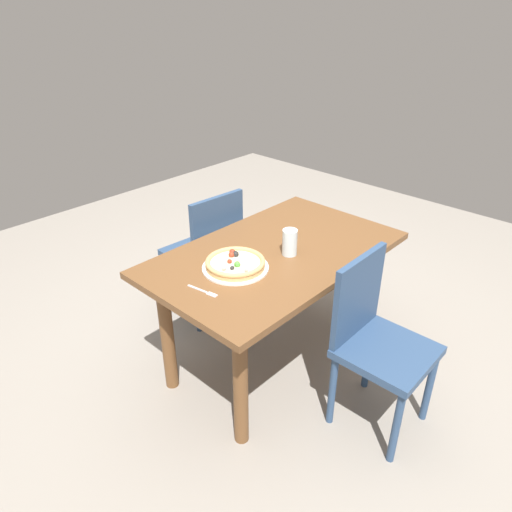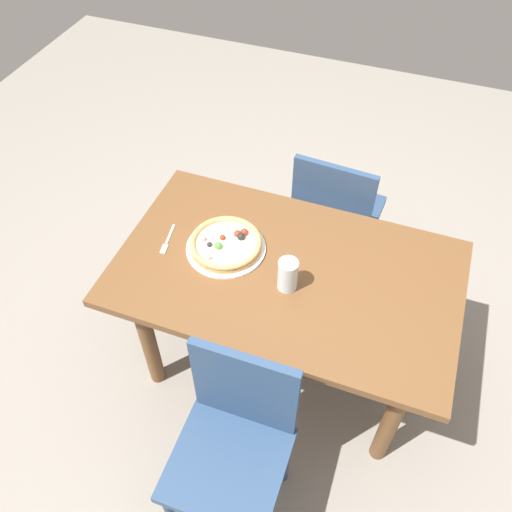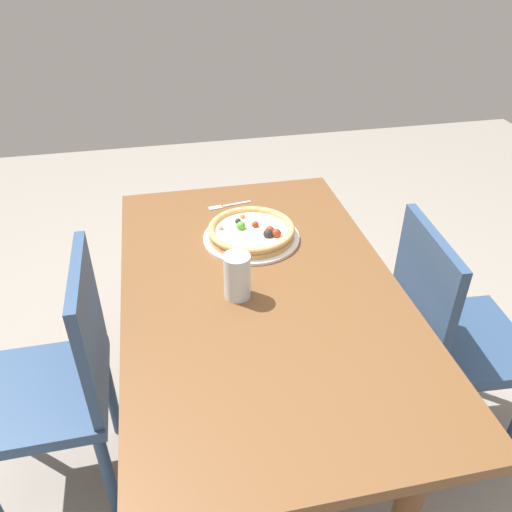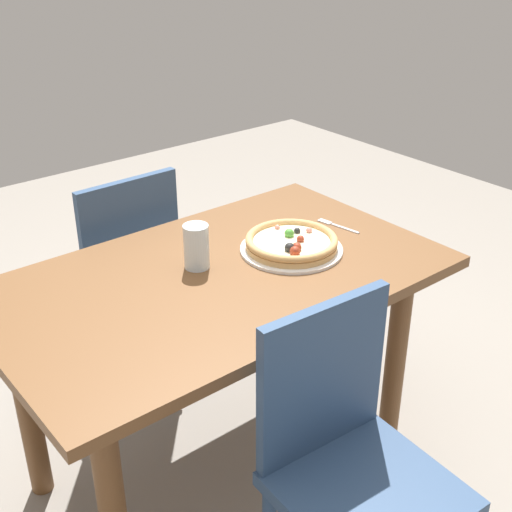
{
  "view_description": "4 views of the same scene",
  "coord_description": "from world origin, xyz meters",
  "px_view_note": "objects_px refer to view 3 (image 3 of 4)",
  "views": [
    {
      "loc": [
        1.66,
        1.41,
        1.89
      ],
      "look_at": [
        0.13,
        -0.01,
        0.75
      ],
      "focal_mm": 33.12,
      "sensor_mm": 36.0,
      "label": 1
    },
    {
      "loc": [
        -0.34,
        1.29,
        2.33
      ],
      "look_at": [
        0.13,
        -0.01,
        0.75
      ],
      "focal_mm": 37.1,
      "sensor_mm": 36.0,
      "label": 2
    },
    {
      "loc": [
        -1.18,
        0.26,
        1.66
      ],
      "look_at": [
        0.13,
        -0.01,
        0.75
      ],
      "focal_mm": 36.09,
      "sensor_mm": 36.0,
      "label": 3
    },
    {
      "loc": [
        -1.03,
        -1.44,
        1.7
      ],
      "look_at": [
        0.13,
        -0.01,
        0.75
      ],
      "focal_mm": 47.71,
      "sensor_mm": 36.0,
      "label": 4
    }
  ],
  "objects_px": {
    "fork": "(226,206)",
    "drinking_glass": "(237,276)",
    "chair_far": "(60,380)",
    "plate": "(251,237)",
    "pizza": "(252,231)",
    "dining_table": "(261,316)",
    "chair_near": "(447,333)"
  },
  "relations": [
    {
      "from": "dining_table",
      "to": "chair_near",
      "type": "height_order",
      "value": "chair_near"
    },
    {
      "from": "chair_near",
      "to": "chair_far",
      "type": "bearing_deg",
      "value": -88.32
    },
    {
      "from": "dining_table",
      "to": "chair_near",
      "type": "distance_m",
      "value": 0.64
    },
    {
      "from": "drinking_glass",
      "to": "fork",
      "type": "bearing_deg",
      "value": -5.44
    },
    {
      "from": "plate",
      "to": "fork",
      "type": "distance_m",
      "value": 0.25
    },
    {
      "from": "dining_table",
      "to": "drinking_glass",
      "type": "bearing_deg",
      "value": 107.6
    },
    {
      "from": "plate",
      "to": "chair_far",
      "type": "bearing_deg",
      "value": 113.75
    },
    {
      "from": "chair_far",
      "to": "drinking_glass",
      "type": "height_order",
      "value": "chair_far"
    },
    {
      "from": "chair_near",
      "to": "drinking_glass",
      "type": "distance_m",
      "value": 0.76
    },
    {
      "from": "fork",
      "to": "drinking_glass",
      "type": "height_order",
      "value": "drinking_glass"
    },
    {
      "from": "drinking_glass",
      "to": "chair_near",
      "type": "bearing_deg",
      "value": -93.12
    },
    {
      "from": "pizza",
      "to": "drinking_glass",
      "type": "relative_size",
      "value": 2.13
    },
    {
      "from": "pizza",
      "to": "drinking_glass",
      "type": "height_order",
      "value": "drinking_glass"
    },
    {
      "from": "chair_far",
      "to": "plate",
      "type": "distance_m",
      "value": 0.75
    },
    {
      "from": "pizza",
      "to": "fork",
      "type": "height_order",
      "value": "pizza"
    },
    {
      "from": "dining_table",
      "to": "chair_near",
      "type": "xyz_separation_m",
      "value": [
        -0.06,
        -0.62,
        -0.13
      ]
    },
    {
      "from": "chair_far",
      "to": "pizza",
      "type": "distance_m",
      "value": 0.76
    },
    {
      "from": "dining_table",
      "to": "pizza",
      "type": "distance_m",
      "value": 0.31
    },
    {
      "from": "dining_table",
      "to": "plate",
      "type": "distance_m",
      "value": 0.29
    },
    {
      "from": "dining_table",
      "to": "drinking_glass",
      "type": "relative_size",
      "value": 9.84
    },
    {
      "from": "dining_table",
      "to": "plate",
      "type": "height_order",
      "value": "plate"
    },
    {
      "from": "chair_near",
      "to": "chair_far",
      "type": "relative_size",
      "value": 1.0
    },
    {
      "from": "chair_near",
      "to": "drinking_glass",
      "type": "xyz_separation_m",
      "value": [
        0.04,
        0.7,
        0.31
      ]
    },
    {
      "from": "chair_far",
      "to": "drinking_glass",
      "type": "distance_m",
      "value": 0.63
    },
    {
      "from": "dining_table",
      "to": "chair_far",
      "type": "bearing_deg",
      "value": 91.34
    },
    {
      "from": "dining_table",
      "to": "pizza",
      "type": "height_order",
      "value": "pizza"
    },
    {
      "from": "chair_far",
      "to": "fork",
      "type": "distance_m",
      "value": 0.83
    },
    {
      "from": "chair_near",
      "to": "drinking_glass",
      "type": "bearing_deg",
      "value": -89.26
    },
    {
      "from": "fork",
      "to": "dining_table",
      "type": "bearing_deg",
      "value": 83.5
    },
    {
      "from": "plate",
      "to": "drinking_glass",
      "type": "xyz_separation_m",
      "value": [
        -0.29,
        0.1,
        0.06
      ]
    },
    {
      "from": "pizza",
      "to": "drinking_glass",
      "type": "xyz_separation_m",
      "value": [
        -0.29,
        0.1,
        0.04
      ]
    },
    {
      "from": "dining_table",
      "to": "chair_far",
      "type": "relative_size",
      "value": 1.54
    }
  ]
}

